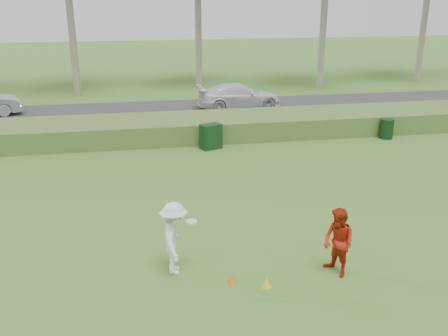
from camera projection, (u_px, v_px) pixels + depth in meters
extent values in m
plane|color=#3A6A23|center=(255.00, 278.00, 11.50)|extent=(120.00, 120.00, 0.00)
cube|color=#446528|center=(192.00, 127.00, 22.47)|extent=(80.00, 3.00, 0.90)
cube|color=#2D2D2D|center=(181.00, 112.00, 27.25)|extent=(80.00, 6.00, 0.06)
imported|color=white|center=(174.00, 238.00, 11.48)|extent=(0.76, 1.19, 1.75)
cylinder|color=white|center=(191.00, 222.00, 11.42)|extent=(0.27, 0.27, 0.03)
imported|color=#AC230E|center=(338.00, 242.00, 11.41)|extent=(0.86, 0.96, 1.64)
cone|color=orange|center=(232.00, 279.00, 11.26)|extent=(0.21, 0.21, 0.24)
cone|color=yellow|center=(266.00, 282.00, 11.12)|extent=(0.21, 0.21, 0.24)
cube|color=black|center=(211.00, 136.00, 20.80)|extent=(0.97, 0.80, 1.05)
cylinder|color=black|center=(387.00, 129.00, 22.28)|extent=(0.73, 0.73, 0.89)
imported|color=silver|center=(239.00, 96.00, 27.75)|extent=(4.75, 2.17, 1.35)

